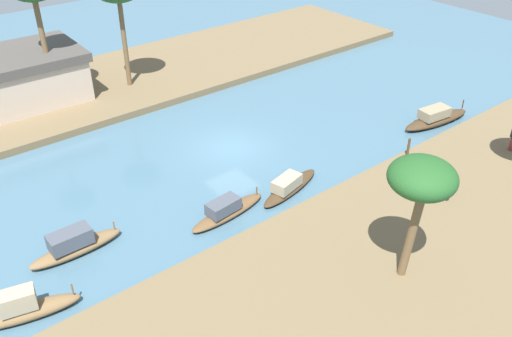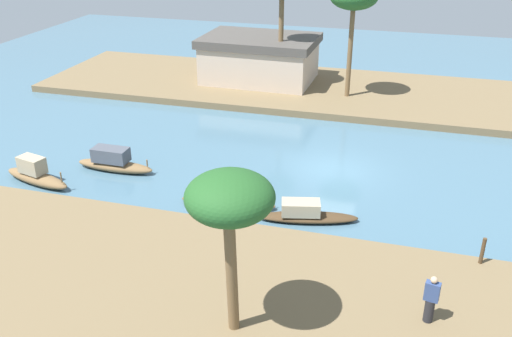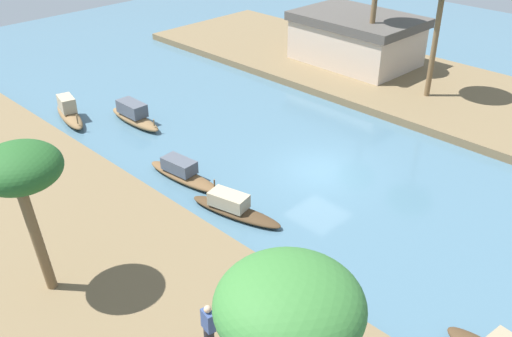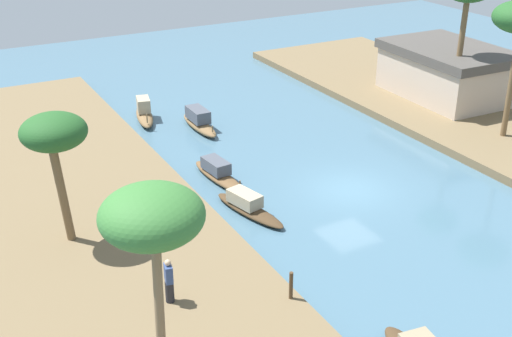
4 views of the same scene
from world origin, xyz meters
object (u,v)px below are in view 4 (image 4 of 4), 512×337
(mooring_post, at_px, (291,285))
(sampan_upstream_small, at_px, (144,113))
(sampan_with_tall_canopy, at_px, (199,121))
(sampan_downstream_large, at_px, (218,173))
(person_on_near_bank, at_px, (169,281))
(sampan_open_hull, at_px, (248,206))
(palm_tree_left_far, at_px, (152,220))
(riverside_building, at_px, (447,71))
(palm_tree_left_near, at_px, (54,135))

(mooring_post, bearing_deg, sampan_upstream_small, 174.77)
(mooring_post, bearing_deg, sampan_with_tall_canopy, 166.44)
(sampan_upstream_small, distance_m, sampan_downstream_large, 9.61)
(person_on_near_bank, height_order, mooring_post, person_on_near_bank)
(sampan_open_hull, relative_size, sampan_downstream_large, 1.00)
(person_on_near_bank, height_order, palm_tree_left_far, palm_tree_left_far)
(person_on_near_bank, bearing_deg, riverside_building, 128.16)
(palm_tree_left_near, bearing_deg, mooring_post, 37.40)
(sampan_with_tall_canopy, distance_m, sampan_upstream_small, 3.73)
(sampan_open_hull, bearing_deg, mooring_post, -29.07)
(sampan_with_tall_canopy, distance_m, riverside_building, 16.34)
(sampan_upstream_small, relative_size, palm_tree_left_far, 0.59)
(sampan_upstream_small, relative_size, riverside_building, 0.49)
(sampan_downstream_large, distance_m, palm_tree_left_near, 9.73)
(sampan_downstream_large, height_order, riverside_building, riverside_building)
(sampan_open_hull, distance_m, palm_tree_left_far, 13.76)
(sampan_upstream_small, xyz_separation_m, palm_tree_left_far, (22.95, -7.54, 6.02))
(sampan_open_hull, bearing_deg, palm_tree_left_near, -108.82)
(sampan_downstream_large, bearing_deg, sampan_open_hull, -10.07)
(palm_tree_left_near, xyz_separation_m, riverside_building, (-6.37, 25.92, -2.89))
(sampan_upstream_small, bearing_deg, palm_tree_left_near, -17.67)
(sampan_with_tall_canopy, relative_size, riverside_building, 0.50)
(palm_tree_left_far, bearing_deg, sampan_upstream_small, 161.81)
(sampan_upstream_small, relative_size, person_on_near_bank, 2.43)
(mooring_post, bearing_deg, person_on_near_bank, -116.07)
(mooring_post, xyz_separation_m, palm_tree_left_near, (-7.62, -5.83, 4.00))
(sampan_open_hull, bearing_deg, palm_tree_left_far, -51.65)
(palm_tree_left_near, bearing_deg, sampan_upstream_small, 148.55)
(sampan_open_hull, bearing_deg, riverside_building, 97.99)
(sampan_open_hull, height_order, person_on_near_bank, person_on_near_bank)
(riverside_building, bearing_deg, palm_tree_left_far, -55.68)
(mooring_post, xyz_separation_m, riverside_building, (-13.99, 20.09, 1.10))
(sampan_open_hull, relative_size, sampan_with_tall_canopy, 1.06)
(sampan_with_tall_canopy, bearing_deg, riverside_building, 78.51)
(sampan_with_tall_canopy, xyz_separation_m, mooring_post, (17.23, -4.15, 0.51))
(sampan_upstream_small, distance_m, palm_tree_left_far, 24.89)
(sampan_upstream_small, xyz_separation_m, mooring_post, (20.16, -1.84, 0.52))
(sampan_open_hull, height_order, sampan_downstream_large, sampan_downstream_large)
(sampan_with_tall_canopy, relative_size, mooring_post, 3.90)
(sampan_open_hull, height_order, mooring_post, mooring_post)
(riverside_building, bearing_deg, person_on_near_bank, -61.72)
(person_on_near_bank, bearing_deg, palm_tree_left_near, -149.12)
(sampan_with_tall_canopy, bearing_deg, sampan_downstream_large, -16.19)
(sampan_with_tall_canopy, relative_size, palm_tree_left_far, 0.60)
(sampan_upstream_small, height_order, palm_tree_left_far, palm_tree_left_far)
(mooring_post, bearing_deg, sampan_open_hull, 164.31)
(sampan_open_hull, xyz_separation_m, riverside_building, (-7.11, 18.16, 1.74))
(sampan_with_tall_canopy, bearing_deg, mooring_post, -13.55)
(sampan_with_tall_canopy, distance_m, palm_tree_left_far, 23.11)
(person_on_near_bank, bearing_deg, mooring_post, 75.07)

